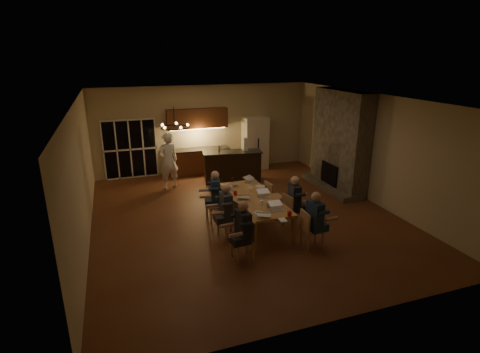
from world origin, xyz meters
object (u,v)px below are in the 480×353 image
chair_right_near (312,229)px  plate_left (258,213)px  laptop_c (243,194)px  redcup_near (290,214)px  bar_bottle (219,149)px  person_left_mid (226,211)px  bar_blender (245,144)px  person_left_near (243,231)px  person_right_near (315,221)px  mug_mid (250,189)px  chair_right_mid (293,210)px  laptop_a (264,211)px  chair_left_near (243,240)px  standing_person (168,161)px  plate_near (275,204)px  chair_right_far (275,196)px  mug_back (231,188)px  laptop_e (232,181)px  chair_left_far (215,205)px  dining_table (254,211)px  chandelier (174,127)px  refrigerator (255,143)px  laptop_f (252,179)px  bar_island (232,167)px  redcup_mid (235,193)px  can_cola (232,180)px  laptop_d (264,193)px  can_silver (268,205)px  plate_far (260,186)px  chair_left_mid (228,219)px  person_right_mid (294,202)px  person_left_far (216,196)px  mug_front (261,202)px  can_right (267,190)px  laptop_b (277,205)px

chair_right_near → plate_left: chair_right_near is taller
laptop_c → redcup_near: laptop_c is taller
bar_bottle → person_left_mid: bearing=-103.7°
bar_blender → person_left_near: bearing=-109.4°
person_right_near → mug_mid: bearing=14.4°
chair_right_mid → laptop_a: size_ratio=2.78×
chair_left_near → bar_bottle: bar_bottle is taller
standing_person → plate_near: standing_person is taller
chair_right_far → mug_back: chair_right_far is taller
laptop_e → plate_left: 2.06m
chair_left_far → standing_person: bearing=-169.2°
dining_table → chandelier: 3.11m
refrigerator → mug_mid: (-1.77, -4.23, -0.20)m
chair_right_near → laptop_f: size_ratio=2.78×
chair_right_far → plate_near: size_ratio=3.46×
bar_island → plate_near: bearing=-83.6°
redcup_mid → bar_blender: 3.49m
chair_left_far → plate_left: chair_left_far is taller
laptop_c → plate_near: (0.59, -0.67, -0.10)m
redcup_near → can_cola: (-0.50, 2.70, 0.00)m
laptop_d → chair_left_near: bearing=-124.2°
dining_table → mug_back: bearing=118.4°
laptop_f → redcup_mid: bearing=-163.5°
mug_mid → can_silver: 1.20m
plate_far → chair_right_near: bearing=-80.2°
chair_left_near → person_left_mid: bearing=177.9°
chair_left_mid → standing_person: size_ratio=0.47×
person_right_mid → person_left_far: (-1.78, 1.06, 0.00)m
mug_back → can_silver: can_silver is taller
laptop_f → bar_blender: 2.49m
dining_table → chandelier: chandelier is taller
laptop_d → laptop_f: same height
bar_island → dining_table: bearing=-89.2°
person_left_near → mug_front: bearing=137.3°
dining_table → can_cola: (-0.16, 1.37, 0.44)m
person_right_near → laptop_f: size_ratio=4.31×
bar_island → bar_blender: (0.48, 0.00, 0.76)m
chair_right_mid → person_left_mid: (-1.82, -0.05, 0.24)m
can_silver → person_left_far: bearing=125.7°
chair_right_far → can_right: size_ratio=7.42×
chair_right_mid → laptop_b: laptop_b is taller
laptop_d → laptop_e: bearing=116.5°
person_right_mid → laptop_c: person_right_mid is taller
bar_island → laptop_e: (-0.77, -2.37, 0.32)m
person_left_mid → chair_left_near: bearing=3.1°
plate_near → chair_left_near: bearing=-141.3°
chair_left_mid → redcup_near: bearing=38.8°
chair_right_mid → redcup_near: chair_right_mid is taller
plate_left → laptop_f: bearing=73.6°
person_left_near → can_silver: person_left_near is taller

